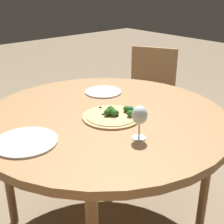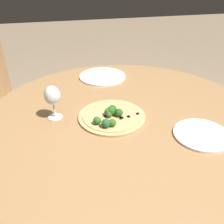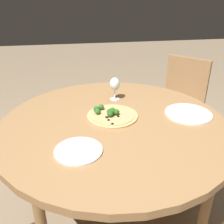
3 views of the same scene
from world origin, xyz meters
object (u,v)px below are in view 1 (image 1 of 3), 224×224
pizza (113,115)px  plate_far (26,142)px  wine_glass (140,116)px  plate_near (103,92)px  chair (149,97)px

pizza → plate_far: 0.46m
wine_glass → plate_near: (0.27, 0.57, -0.10)m
pizza → chair: bearing=31.5°
chair → plate_near: 0.75m
plate_near → pizza: bearing=-122.4°
pizza → wine_glass: wine_glass is taller
wine_glass → chair: bearing=39.6°
chair → pizza: size_ratio=2.97×
pizza → plate_near: size_ratio=1.33×
wine_glass → plate_far: (-0.39, 0.29, -0.10)m
chair → plate_far: 1.45m
pizza → plate_far: pizza is taller
plate_near → plate_far: bearing=-157.7°
wine_glass → plate_far: 0.50m
chair → wine_glass: size_ratio=5.77×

